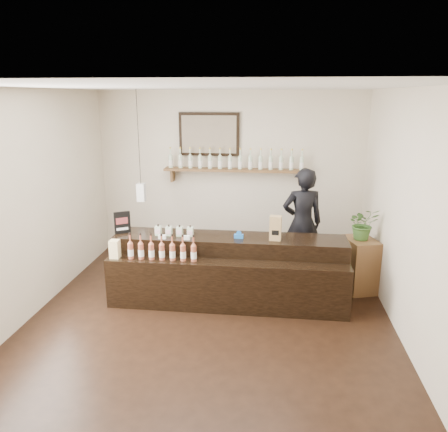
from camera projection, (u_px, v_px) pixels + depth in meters
name	position (u px, v px, depth m)	size (l,w,h in m)	color
ground	(209.00, 320.00, 5.46)	(5.00, 5.00, 0.00)	black
room_shell	(208.00, 186.00, 5.01)	(5.00, 5.00, 5.00)	beige
back_wall_decor	(221.00, 155.00, 7.28)	(2.66, 0.96, 1.69)	brown
counter	(228.00, 272.00, 5.89)	(3.13, 0.85, 1.02)	black
promo_sign	(122.00, 223.00, 5.97)	(0.20, 0.13, 0.31)	black
paper_bag	(275.00, 228.00, 5.69)	(0.16, 0.13, 0.33)	#A0794D
tape_dispenser	(239.00, 235.00, 5.79)	(0.12, 0.06, 0.10)	blue
side_cabinet	(359.00, 265.00, 6.21)	(0.51, 0.61, 0.76)	brown
potted_plant	(363.00, 224.00, 6.05)	(0.41, 0.35, 0.45)	#385F26
shopkeeper	(302.00, 216.00, 6.56)	(0.70, 0.46, 1.91)	black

